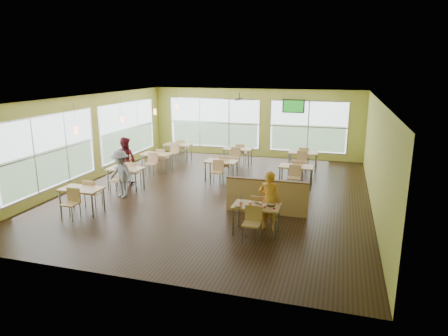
{
  "coord_description": "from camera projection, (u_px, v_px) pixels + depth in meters",
  "views": [
    {
      "loc": [
        3.93,
        -12.47,
        4.17
      ],
      "look_at": [
        0.63,
        -1.28,
        1.21
      ],
      "focal_mm": 32.0,
      "sensor_mm": 36.0,
      "label": 1
    }
  ],
  "objects": [
    {
      "name": "room",
      "position": [
        217.0,
        146.0,
        13.3
      ],
      "size": [
        12.0,
        12.04,
        3.2
      ],
      "color": "black",
      "rests_on": "ground"
    },
    {
      "name": "window_bays",
      "position": [
        179.0,
        133.0,
        16.92
      ],
      "size": [
        9.24,
        10.24,
        2.38
      ],
      "color": "white",
      "rests_on": "room"
    },
    {
      "name": "main_table",
      "position": [
        256.0,
        210.0,
        10.2
      ],
      "size": [
        1.22,
        1.52,
        0.87
      ],
      "color": "tan",
      "rests_on": "floor"
    },
    {
      "name": "half_wall_divider",
      "position": [
        267.0,
        196.0,
        11.58
      ],
      "size": [
        2.4,
        0.14,
        1.04
      ],
      "color": "tan",
      "rests_on": "floor"
    },
    {
      "name": "dining_tables",
      "position": [
        204.0,
        161.0,
        15.42
      ],
      "size": [
        6.92,
        8.72,
        0.87
      ],
      "color": "tan",
      "rests_on": "floor"
    },
    {
      "name": "pendant_lights",
      "position": [
        139.0,
        115.0,
        14.6
      ],
      "size": [
        0.11,
        7.31,
        0.86
      ],
      "color": "#2D2119",
      "rests_on": "ceiling"
    },
    {
      "name": "ceiling_fan",
      "position": [
        239.0,
        99.0,
        15.76
      ],
      "size": [
        1.25,
        1.25,
        0.29
      ],
      "color": "#2D2119",
      "rests_on": "ceiling"
    },
    {
      "name": "tv_backwall",
      "position": [
        293.0,
        106.0,
        18.08
      ],
      "size": [
        1.0,
        0.07,
        0.6
      ],
      "color": "black",
      "rests_on": "wall_back"
    },
    {
      "name": "man_plaid",
      "position": [
        269.0,
        201.0,
        10.36
      ],
      "size": [
        0.64,
        0.47,
        1.6
      ],
      "primitive_type": "imported",
      "rotation": [
        0.0,
        0.0,
        2.99
      ],
      "color": "orange",
      "rests_on": "floor"
    },
    {
      "name": "patron_maroon",
      "position": [
        126.0,
        160.0,
        14.67
      ],
      "size": [
        0.95,
        0.81,
        1.71
      ],
      "primitive_type": "imported",
      "rotation": [
        0.0,
        0.0,
        2.93
      ],
      "color": "#5C161E",
      "rests_on": "floor"
    },
    {
      "name": "patron_grey",
      "position": [
        121.0,
        174.0,
        13.01
      ],
      "size": [
        1.16,
        0.93,
        1.57
      ],
      "primitive_type": "imported",
      "rotation": [
        0.0,
        0.0,
        -0.4
      ],
      "color": "slate",
      "rests_on": "floor"
    },
    {
      "name": "cup_blue",
      "position": [
        241.0,
        203.0,
        10.11
      ],
      "size": [
        0.09,
        0.09,
        0.34
      ],
      "color": "white",
      "rests_on": "main_table"
    },
    {
      "name": "cup_yellow",
      "position": [
        250.0,
        204.0,
        10.08
      ],
      "size": [
        0.09,
        0.09,
        0.33
      ],
      "color": "white",
      "rests_on": "main_table"
    },
    {
      "name": "cup_red_near",
      "position": [
        261.0,
        204.0,
        10.04
      ],
      "size": [
        0.09,
        0.09,
        0.33
      ],
      "color": "white",
      "rests_on": "main_table"
    },
    {
      "name": "cup_red_far",
      "position": [
        265.0,
        206.0,
        9.89
      ],
      "size": [
        0.09,
        0.09,
        0.33
      ],
      "color": "white",
      "rests_on": "main_table"
    },
    {
      "name": "food_basket",
      "position": [
        271.0,
        205.0,
        10.11
      ],
      "size": [
        0.23,
        0.23,
        0.05
      ],
      "color": "black",
      "rests_on": "main_table"
    },
    {
      "name": "ketchup_cup",
      "position": [
        274.0,
        208.0,
        9.9
      ],
      "size": [
        0.06,
        0.06,
        0.02
      ],
      "primitive_type": "cylinder",
      "color": "#A30506",
      "rests_on": "main_table"
    },
    {
      "name": "wrapper_left",
      "position": [
        237.0,
        207.0,
        10.0
      ],
      "size": [
        0.21,
        0.2,
        0.04
      ],
      "primitive_type": "ellipsoid",
      "rotation": [
        0.0,
        0.0,
        -0.26
      ],
      "color": "#A4814F",
      "rests_on": "main_table"
    },
    {
      "name": "wrapper_mid",
      "position": [
        258.0,
        202.0,
        10.3
      ],
      "size": [
        0.21,
        0.2,
        0.05
      ],
      "primitive_type": "ellipsoid",
      "rotation": [
        0.0,
        0.0,
        -0.14
      ],
      "color": "#A4814F",
      "rests_on": "main_table"
    },
    {
      "name": "wrapper_right",
      "position": [
        262.0,
        208.0,
        9.93
      ],
      "size": [
        0.17,
        0.16,
        0.04
      ],
      "primitive_type": "ellipsoid",
      "rotation": [
        0.0,
        0.0,
        0.24
      ],
      "color": "#A4814F",
      "rests_on": "main_table"
    }
  ]
}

